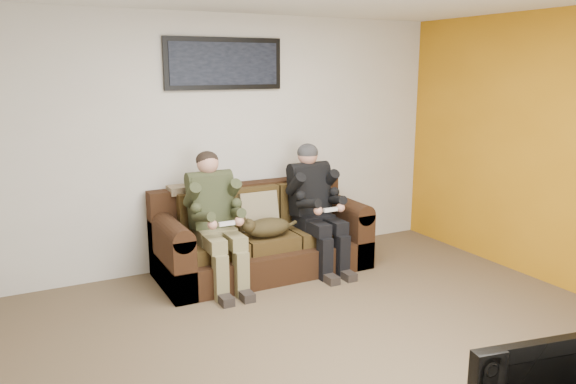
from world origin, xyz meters
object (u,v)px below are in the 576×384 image
sofa (260,239)px  framed_poster (224,64)px  person_left (215,213)px  person_right (315,200)px  cat (266,227)px

sofa → framed_poster: bearing=117.2°
person_left → framed_poster: size_ratio=1.03×
sofa → person_left: bearing=-162.0°
sofa → person_right: size_ratio=1.65×
cat → framed_poster: (-0.15, 0.65, 1.57)m
sofa → framed_poster: (-0.20, 0.39, 1.77)m
person_right → cat: person_right is taller
person_left → cat: 0.54m
cat → sofa: bearing=78.8°
person_right → cat: bearing=-172.5°
cat → framed_poster: 1.71m
sofa → person_right: (0.55, -0.18, 0.39)m
person_left → person_right: size_ratio=0.99×
cat → person_right: bearing=7.5°
framed_poster → person_left: bearing=-121.6°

